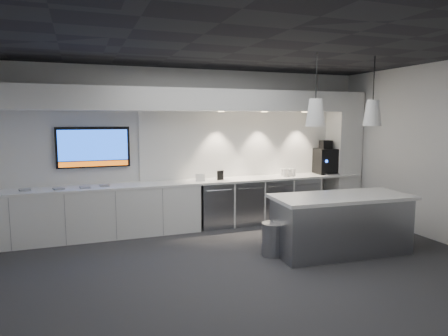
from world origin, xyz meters
name	(u,v)px	position (x,y,z in m)	size (l,w,h in m)	color
floor	(246,267)	(0.00, 0.00, 0.00)	(7.00, 7.00, 0.00)	#303032
ceiling	(248,47)	(0.00, 0.00, 3.00)	(7.00, 7.00, 0.00)	black
wall_back	(196,148)	(0.00, 2.50, 1.50)	(7.00, 7.00, 0.00)	white
wall_front	(375,192)	(0.00, -2.50, 1.50)	(7.00, 7.00, 0.00)	white
wall_right	(441,153)	(3.50, 0.00, 1.50)	(7.00, 7.00, 0.00)	white
back_counter	(201,182)	(0.00, 2.17, 0.88)	(6.80, 0.65, 0.04)	white
left_base_cabinets	(106,212)	(-1.75, 2.17, 0.43)	(3.30, 0.63, 0.86)	white
fridge_unit_a	(214,204)	(0.25, 2.17, 0.42)	(0.60, 0.61, 0.85)	gray
fridge_unit_b	(244,202)	(0.88, 2.17, 0.42)	(0.60, 0.61, 0.85)	gray
fridge_unit_c	(273,200)	(1.51, 2.17, 0.42)	(0.60, 0.61, 0.85)	gray
fridge_unit_d	(300,198)	(2.14, 2.17, 0.42)	(0.60, 0.61, 0.85)	gray
backsplash	(253,144)	(1.20, 2.48, 1.55)	(4.60, 0.03, 1.30)	white
soffit	(200,100)	(0.00, 2.20, 2.40)	(6.90, 0.60, 0.40)	white
column	(343,154)	(3.20, 2.20, 1.30)	(0.55, 0.55, 2.60)	white
wall_tv	(93,147)	(-1.90, 2.45, 1.56)	(1.25, 0.07, 0.72)	black
island	(341,224)	(1.59, 0.05, 0.46)	(2.18, 1.05, 0.90)	gray
bin	(273,239)	(0.57, 0.31, 0.25)	(0.35, 0.35, 0.50)	gray
coffee_machine	(325,160)	(2.76, 2.20, 1.19)	(0.43, 0.59, 0.71)	black
sign_black	(220,175)	(0.37, 2.13, 0.99)	(0.14, 0.02, 0.18)	black
sign_white	(200,177)	(-0.03, 2.12, 0.97)	(0.18, 0.02, 0.14)	white
cup_cluster	(288,173)	(1.83, 2.13, 0.98)	(0.28, 0.18, 0.15)	silver
tray_a	(25,190)	(-3.00, 2.16, 0.91)	(0.16, 0.16, 0.03)	gray
tray_b	(59,189)	(-2.48, 2.08, 0.91)	(0.16, 0.16, 0.03)	gray
tray_c	(85,187)	(-2.07, 2.10, 0.91)	(0.16, 0.16, 0.03)	gray
tray_d	(105,185)	(-1.75, 2.17, 0.91)	(0.16, 0.16, 0.03)	gray
pendant_left	(315,112)	(1.09, 0.05, 2.15)	(0.28, 0.28, 1.10)	white
pendant_right	(372,113)	(2.10, 0.05, 2.15)	(0.28, 0.28, 1.10)	white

